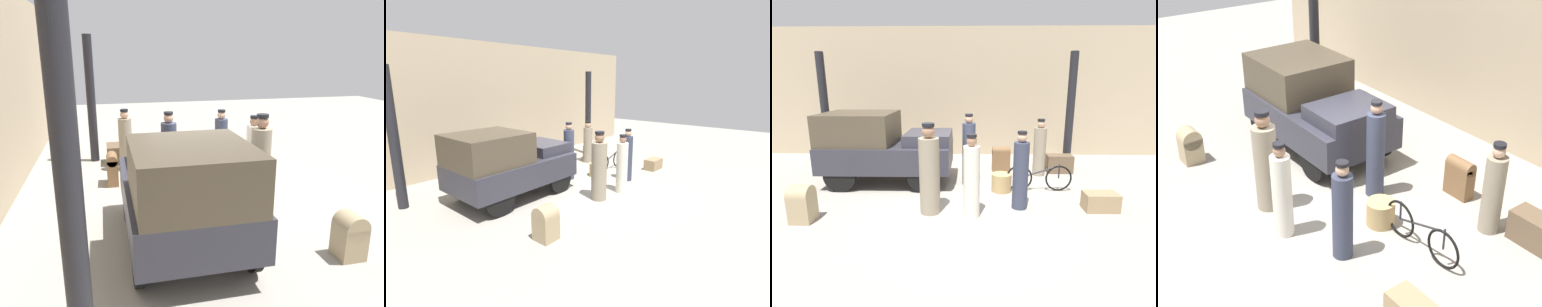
% 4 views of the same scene
% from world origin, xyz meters
% --- Properties ---
extents(ground_plane, '(30.00, 30.00, 0.00)m').
position_xyz_m(ground_plane, '(0.00, 0.00, 0.00)').
color(ground_plane, gray).
extents(canopy_pillar_left, '(0.25, 0.25, 3.53)m').
position_xyz_m(canopy_pillar_left, '(-4.17, 2.35, 1.76)').
color(canopy_pillar_left, black).
rests_on(canopy_pillar_left, ground).
extents(canopy_pillar_right, '(0.25, 0.25, 3.53)m').
position_xyz_m(canopy_pillar_right, '(3.40, 2.35, 1.76)').
color(canopy_pillar_right, black).
rests_on(canopy_pillar_right, ground).
extents(truck, '(3.32, 1.82, 1.88)m').
position_xyz_m(truck, '(-2.00, 0.86, 1.01)').
color(truck, black).
rests_on(truck, ground).
extents(bicycle, '(1.63, 0.04, 0.69)m').
position_xyz_m(bicycle, '(2.06, 0.21, 0.34)').
color(bicycle, black).
rests_on(bicycle, ground).
extents(wicker_basket, '(0.49, 0.49, 0.45)m').
position_xyz_m(wicker_basket, '(1.13, 0.16, 0.22)').
color(wicker_basket, tan).
rests_on(wicker_basket, ground).
extents(porter_lifting_near_truck, '(0.42, 0.42, 1.88)m').
position_xyz_m(porter_lifting_near_truck, '(-0.48, -1.11, 0.86)').
color(porter_lifting_near_truck, gray).
rests_on(porter_lifting_near_truck, ground).
extents(porter_carrying_trunk, '(0.33, 0.33, 1.69)m').
position_xyz_m(porter_carrying_trunk, '(0.38, -1.29, 0.78)').
color(porter_carrying_trunk, silver).
rests_on(porter_carrying_trunk, ground).
extents(conductor_in_dark_uniform, '(0.35, 0.35, 1.64)m').
position_xyz_m(conductor_in_dark_uniform, '(2.35, 1.51, 0.75)').
color(conductor_in_dark_uniform, gray).
rests_on(conductor_in_dark_uniform, ground).
extents(porter_with_bicycle, '(0.34, 0.34, 1.87)m').
position_xyz_m(porter_with_bicycle, '(0.32, 0.69, 0.87)').
color(porter_with_bicycle, '#33384C').
rests_on(porter_with_bicycle, ground).
extents(porter_standing_middle, '(0.33, 0.33, 1.68)m').
position_xyz_m(porter_standing_middle, '(1.42, -0.85, 0.78)').
color(porter_standing_middle, '#33384C').
rests_on(porter_standing_middle, ground).
extents(trunk_large_brown, '(0.75, 0.43, 0.53)m').
position_xyz_m(trunk_large_brown, '(3.02, 1.79, 0.26)').
color(trunk_large_brown, brown).
rests_on(trunk_large_brown, ground).
extents(suitcase_small_leather, '(0.41, 0.41, 0.74)m').
position_xyz_m(suitcase_small_leather, '(-2.91, -1.57, 0.38)').
color(suitcase_small_leather, '#9E8966').
rests_on(suitcase_small_leather, ground).
extents(trunk_wicker_pale, '(0.70, 0.41, 0.39)m').
position_xyz_m(trunk_wicker_pale, '(3.12, -0.94, 0.19)').
color(trunk_wicker_pale, '#937A56').
rests_on(trunk_wicker_pale, ground).
extents(trunk_barrel_dark, '(0.54, 0.26, 0.76)m').
position_xyz_m(trunk_barrel_dark, '(1.29, 1.90, 0.40)').
color(trunk_barrel_dark, brown).
rests_on(trunk_barrel_dark, ground).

